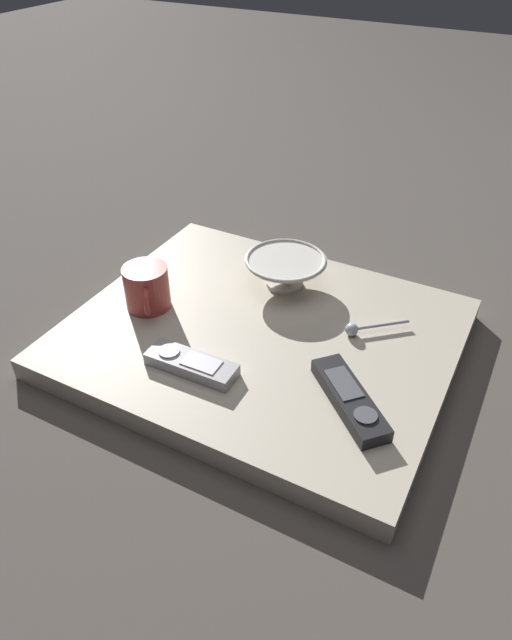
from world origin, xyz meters
The scene contains 7 objects.
ground_plane centered at (0.00, 0.00, 0.00)m, with size 6.00×6.00×0.00m, color #47423D.
table centered at (0.00, 0.00, 0.02)m, with size 0.66×0.55×0.04m.
cereal_bowl centered at (0.02, -0.14, 0.08)m, with size 0.16×0.16×0.06m.
coffee_mug centered at (0.22, 0.04, 0.08)m, with size 0.09×0.10×0.08m.
teaspoon centered at (-0.16, -0.07, 0.05)m, with size 0.09×0.08×0.02m.
tv_remote_near centered at (-0.20, 0.10, 0.05)m, with size 0.16×0.16×0.03m.
tv_remote_far centered at (0.05, 0.15, 0.05)m, with size 0.15×0.05×0.02m.
Camera 1 is at (-0.37, 0.71, 0.68)m, focal length 32.29 mm.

